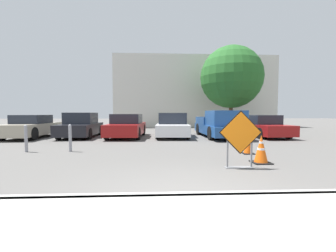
{
  "coord_description": "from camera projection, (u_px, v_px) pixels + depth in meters",
  "views": [
    {
      "loc": [
        -0.46,
        -3.61,
        1.46
      ],
      "look_at": [
        0.17,
        9.21,
        0.73
      ],
      "focal_mm": 24.0,
      "sensor_mm": 36.0,
      "label": 1
    }
  ],
  "objects": [
    {
      "name": "parked_car_fourth",
      "position": [
        173.0,
        126.0,
        14.12
      ],
      "size": [
        2.16,
        4.77,
        1.48
      ],
      "rotation": [
        0.0,
        0.0,
        3.08
      ],
      "color": "silver",
      "rests_on": "ground_plane"
    },
    {
      "name": "curb_lip",
      "position": [
        185.0,
        198.0,
        3.7
      ],
      "size": [
        28.98,
        0.2,
        0.14
      ],
      "color": "#999993",
      "rests_on": "ground_plane"
    },
    {
      "name": "traffic_cone_nearest",
      "position": [
        261.0,
        149.0,
        6.58
      ],
      "size": [
        0.52,
        0.52,
        0.83
      ],
      "color": "black",
      "rests_on": "ground_plane"
    },
    {
      "name": "bollard_second",
      "position": [
        26.0,
        138.0,
        8.44
      ],
      "size": [
        0.12,
        0.12,
        1.03
      ],
      "color": "gray",
      "rests_on": "ground_plane"
    },
    {
      "name": "ground_plane",
      "position": [
        165.0,
        137.0,
        13.67
      ],
      "size": [
        96.0,
        96.0,
        0.0
      ],
      "primitive_type": "plane",
      "color": "#565451"
    },
    {
      "name": "building_facade_backdrop",
      "position": [
        193.0,
        93.0,
        25.08
      ],
      "size": [
        16.8,
        5.0,
        7.38
      ],
      "color": "beige",
      "rests_on": "ground_plane"
    },
    {
      "name": "traffic_cone_second",
      "position": [
        248.0,
        143.0,
        8.08
      ],
      "size": [
        0.4,
        0.4,
        0.83
      ],
      "color": "black",
      "rests_on": "ground_plane"
    },
    {
      "name": "parked_car_third",
      "position": [
        127.0,
        126.0,
        13.66
      ],
      "size": [
        2.1,
        4.37,
        1.41
      ],
      "rotation": [
        0.0,
        0.0,
        3.09
      ],
      "color": "maroon",
      "rests_on": "ground_plane"
    },
    {
      "name": "parked_car_nearest",
      "position": [
        31.0,
        127.0,
        13.37
      ],
      "size": [
        1.87,
        4.34,
        1.36
      ],
      "rotation": [
        0.0,
        0.0,
        3.15
      ],
      "color": "#A39984",
      "rests_on": "ground_plane"
    },
    {
      "name": "road_closed_sign",
      "position": [
        240.0,
        137.0,
        5.93
      ],
      "size": [
        1.15,
        0.2,
        1.53
      ],
      "color": "black",
      "rests_on": "ground_plane"
    },
    {
      "name": "bollard_nearest",
      "position": [
        70.0,
        137.0,
        8.52
      ],
      "size": [
        0.12,
        0.12,
        1.04
      ],
      "color": "gray",
      "rests_on": "ground_plane"
    },
    {
      "name": "parked_car_second",
      "position": [
        81.0,
        126.0,
        13.77
      ],
      "size": [
        1.94,
        4.15,
        1.5
      ],
      "rotation": [
        0.0,
        0.0,
        3.16
      ],
      "color": "black",
      "rests_on": "ground_plane"
    },
    {
      "name": "parked_car_fifth",
      "position": [
        262.0,
        127.0,
        14.07
      ],
      "size": [
        1.98,
        4.49,
        1.34
      ],
      "rotation": [
        0.0,
        0.0,
        3.18
      ],
      "color": "maroon",
      "rests_on": "ground_plane"
    },
    {
      "name": "pickup_truck",
      "position": [
        220.0,
        126.0,
        13.45
      ],
      "size": [
        2.14,
        5.28,
        1.61
      ],
      "rotation": [
        0.0,
        0.0,
        3.17
      ],
      "color": "navy",
      "rests_on": "ground_plane"
    },
    {
      "name": "sidewalk_strip",
      "position": [
        202.0,
        247.0,
        2.33
      ],
      "size": [
        28.98,
        2.74,
        0.14
      ],
      "color": "#999993",
      "rests_on": "ground_plane"
    },
    {
      "name": "street_tree_behind_lot",
      "position": [
        231.0,
        77.0,
        19.13
      ],
      "size": [
        5.27,
        5.27,
        7.17
      ],
      "color": "#513823",
      "rests_on": "ground_plane"
    },
    {
      "name": "traffic_cone_third",
      "position": [
        244.0,
        139.0,
        9.51
      ],
      "size": [
        0.43,
        0.43,
        0.75
      ],
      "color": "black",
      "rests_on": "ground_plane"
    },
    {
      "name": "traffic_cone_fourth",
      "position": [
        237.0,
        137.0,
        10.87
      ],
      "size": [
        0.53,
        0.53,
        0.59
      ],
      "color": "black",
      "rests_on": "ground_plane"
    }
  ]
}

